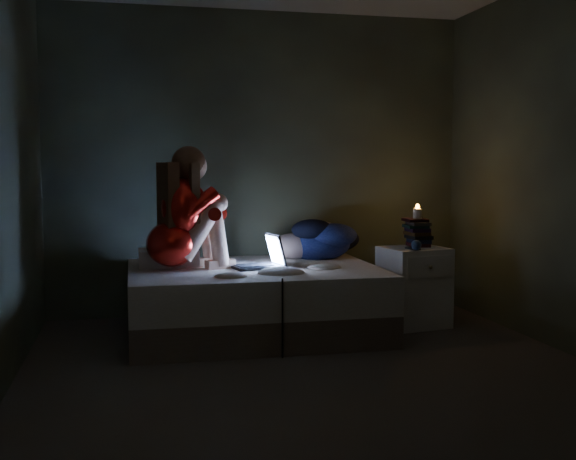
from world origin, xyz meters
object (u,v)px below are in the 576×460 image
object	(u,v)px
nightstand	(414,287)
woman	(171,208)
candle	(417,214)
phone	(410,248)
bed	(254,300)
laptop	(256,251)

from	to	relation	value
nightstand	woman	bearing A→B (deg)	170.86
candle	nightstand	bearing A→B (deg)	-123.93
woman	candle	bearing A→B (deg)	-14.69
phone	candle	bearing A→B (deg)	59.39
woman	candle	world-z (taller)	woman
nightstand	candle	bearing A→B (deg)	46.28
bed	candle	world-z (taller)	candle
woman	candle	distance (m)	1.97
woman	laptop	xyz separation A→B (m)	(0.63, -0.02, -0.33)
bed	candle	distance (m)	1.50
bed	phone	xyz separation A→B (m)	(1.22, -0.10, 0.38)
woman	phone	distance (m)	1.87
nightstand	candle	xyz separation A→B (m)	(0.06, 0.09, 0.58)
nightstand	bed	bearing A→B (deg)	169.66
laptop	woman	bearing A→B (deg)	165.66
bed	phone	distance (m)	1.28
woman	candle	xyz separation A→B (m)	(1.97, 0.11, -0.08)
laptop	phone	world-z (taller)	laptop
bed	phone	size ratio (longest dim) A/B	13.32
laptop	nightstand	bearing A→B (deg)	-11.13
nightstand	phone	size ratio (longest dim) A/B	4.51
nightstand	phone	bearing A→B (deg)	-138.96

